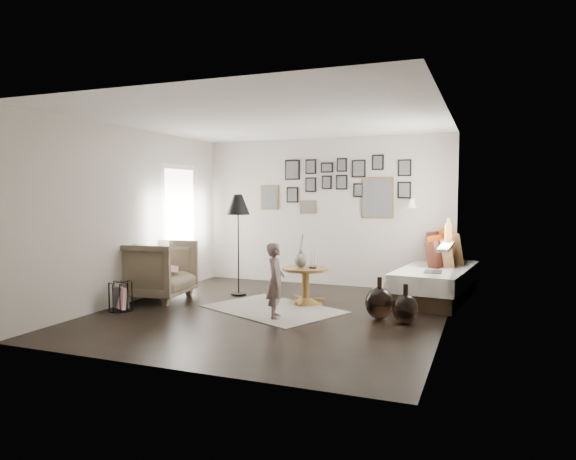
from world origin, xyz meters
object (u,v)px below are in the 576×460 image
at_px(daybed, 437,276).
at_px(demijohn_small, 405,309).
at_px(floor_lamp, 238,208).
at_px(armchair, 156,270).
at_px(child, 275,281).
at_px(demijohn_large, 379,303).
at_px(vase, 301,257).
at_px(pedestal_table, 305,287).
at_px(magazine_basket, 121,297).

xyz_separation_m(daybed, demijohn_small, (-0.22, -1.79, -0.16)).
height_order(daybed, floor_lamp, floor_lamp).
xyz_separation_m(armchair, demijohn_small, (3.78, -0.13, -0.27)).
relative_size(armchair, child, 1.01).
xyz_separation_m(demijohn_large, child, (-1.27, -0.45, 0.28)).
distance_m(daybed, child, 2.81).
relative_size(vase, demijohn_small, 0.98).
bearing_deg(demijohn_small, pedestal_table, 157.63).
distance_m(floor_lamp, child, 1.90).
xyz_separation_m(daybed, armchair, (-4.00, -1.67, 0.11)).
bearing_deg(vase, demijohn_small, -21.98).
bearing_deg(vase, magazine_basket, -147.73).
relative_size(demijohn_small, child, 0.50).
distance_m(vase, magazine_basket, 2.60).
relative_size(pedestal_table, armchair, 0.69).
relative_size(magazine_basket, demijohn_large, 0.73).
bearing_deg(pedestal_table, floor_lamp, 168.15).
xyz_separation_m(armchair, demijohn_large, (3.43, -0.01, -0.24)).
relative_size(pedestal_table, vase, 1.40).
distance_m(vase, armchair, 2.24).
xyz_separation_m(magazine_basket, demijohn_small, (3.78, 0.71, -0.01)).
relative_size(pedestal_table, demijohn_small, 1.37).
bearing_deg(demijohn_small, demijohn_large, 161.08).
bearing_deg(child, armchair, 59.33).
distance_m(floor_lamp, demijohn_large, 2.80).
xyz_separation_m(pedestal_table, vase, (-0.08, 0.02, 0.44)).
height_order(pedestal_table, armchair, armchair).
bearing_deg(vase, daybed, 31.74).
bearing_deg(demijohn_small, vase, 158.02).
bearing_deg(daybed, magazine_basket, -140.80).
height_order(magazine_basket, child, child).
bearing_deg(floor_lamp, magazine_basket, -122.30).
height_order(daybed, child, daybed).
bearing_deg(floor_lamp, vase, -11.70).
bearing_deg(child, demijohn_small, -97.39).
bearing_deg(armchair, child, -108.12).
height_order(vase, daybed, daybed).
relative_size(armchair, demijohn_large, 1.82).
bearing_deg(child, demijohn_large, -89.38).
bearing_deg(daybed, child, -123.65).
xyz_separation_m(pedestal_table, armchair, (-2.24, -0.51, 0.21)).
bearing_deg(pedestal_table, armchair, -167.18).
height_order(demijohn_large, child, child).
distance_m(pedestal_table, vase, 0.45).
bearing_deg(daybed, vase, -141.09).
xyz_separation_m(pedestal_table, child, (-0.07, -0.96, 0.25)).
bearing_deg(child, magazine_basket, 81.08).
height_order(armchair, demijohn_small, armchair).
relative_size(pedestal_table, child, 0.69).
bearing_deg(pedestal_table, magazine_basket, -149.04).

